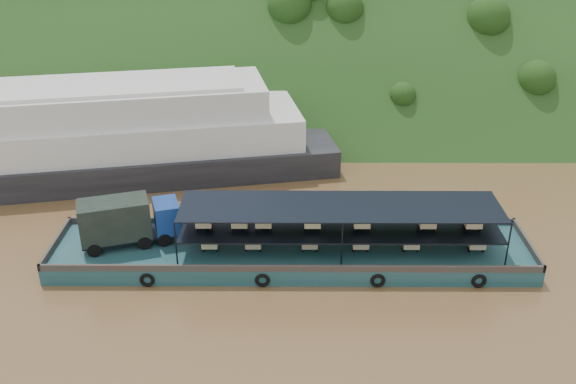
{
  "coord_description": "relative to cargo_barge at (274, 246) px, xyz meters",
  "views": [
    {
      "loc": [
        -1.78,
        -42.65,
        25.6
      ],
      "look_at": [
        -2.0,
        3.0,
        3.2
      ],
      "focal_mm": 40.0,
      "sensor_mm": 36.0,
      "label": 1
    }
  ],
  "objects": [
    {
      "name": "cargo_barge",
      "position": [
        0.0,
        0.0,
        0.0
      ],
      "size": [
        35.0,
        7.18,
        4.82
      ],
      "color": "#134044",
      "rests_on": "ground"
    },
    {
      "name": "passenger_ferry",
      "position": [
        -16.58,
        15.69,
        2.62
      ],
      "size": [
        44.96,
        19.08,
        8.84
      ],
      "rotation": [
        0.0,
        0.0,
        0.19
      ],
      "color": "black",
      "rests_on": "ground"
    },
    {
      "name": "ground",
      "position": [
        2.98,
        1.95,
        -1.21
      ],
      "size": [
        160.0,
        160.0,
        0.0
      ],
      "primitive_type": "plane",
      "color": "brown",
      "rests_on": "ground"
    },
    {
      "name": "hillside",
      "position": [
        2.98,
        37.95,
        -1.21
      ],
      "size": [
        140.0,
        39.6,
        39.6
      ],
      "primitive_type": "cube",
      "rotation": [
        0.79,
        0.0,
        0.0
      ],
      "color": "#173714",
      "rests_on": "ground"
    }
  ]
}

